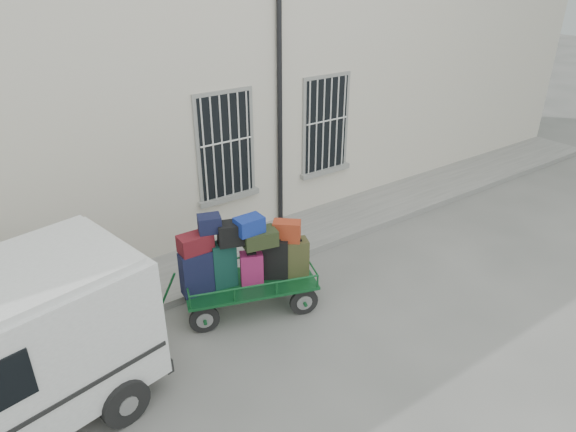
% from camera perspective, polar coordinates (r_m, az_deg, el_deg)
% --- Properties ---
extents(ground, '(80.00, 80.00, 0.00)m').
position_cam_1_polar(ground, '(9.97, 4.22, -8.86)').
color(ground, '#61615C').
rests_on(ground, ground).
extents(building, '(24.00, 5.15, 6.00)m').
position_cam_1_polar(building, '(13.11, -11.06, 13.98)').
color(building, beige).
rests_on(building, ground).
extents(sidewalk, '(24.00, 1.70, 0.15)m').
position_cam_1_polar(sidewalk, '(11.43, -2.72, -3.31)').
color(sidewalk, slate).
rests_on(sidewalk, ground).
extents(luggage_cart, '(2.76, 1.74, 1.99)m').
position_cam_1_polar(luggage_cart, '(9.05, -4.77, -5.10)').
color(luggage_cart, black).
rests_on(luggage_cart, ground).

